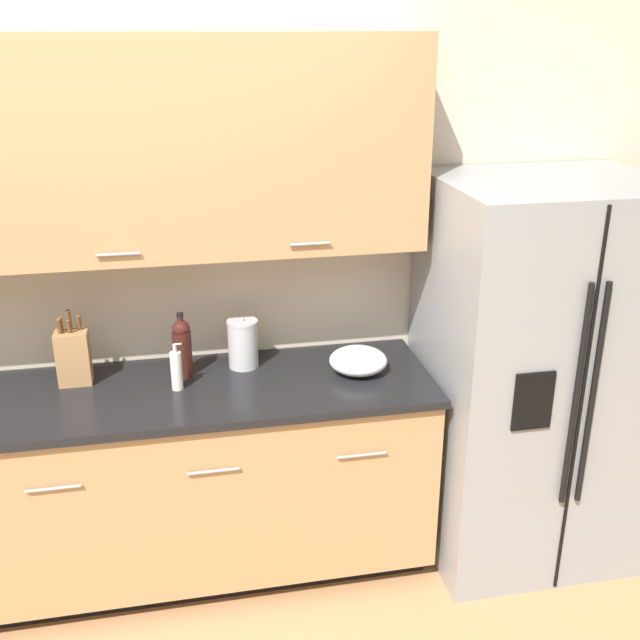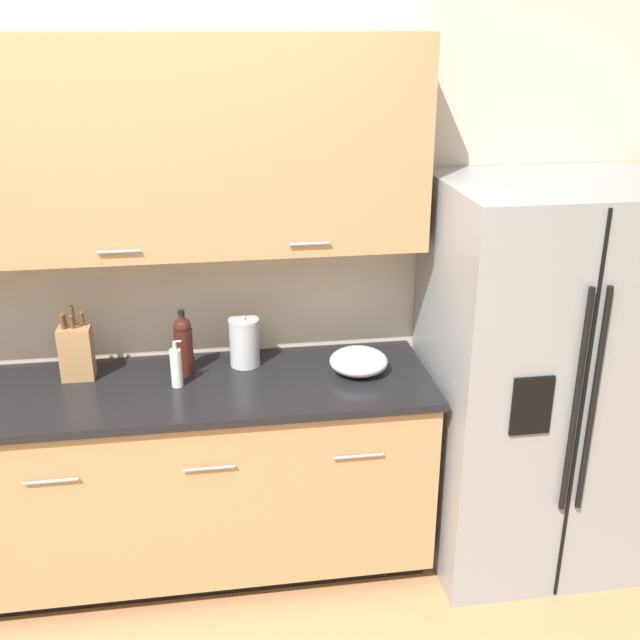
{
  "view_description": "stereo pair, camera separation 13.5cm",
  "coord_description": "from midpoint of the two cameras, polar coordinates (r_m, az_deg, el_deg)",
  "views": [
    {
      "loc": [
        0.24,
        -1.77,
        2.27
      ],
      "look_at": [
        0.8,
        1.02,
        1.15
      ],
      "focal_mm": 42.0,
      "sensor_mm": 36.0,
      "label": 1
    },
    {
      "loc": [
        0.37,
        -1.8,
        2.27
      ],
      "look_at": [
        0.8,
        1.02,
        1.15
      ],
      "focal_mm": 42.0,
      "sensor_mm": 36.0,
      "label": 2
    }
  ],
  "objects": [
    {
      "name": "wine_bottle",
      "position": [
        3.18,
        -11.67,
        -1.99
      ],
      "size": [
        0.08,
        0.08,
        0.28
      ],
      "color": "#3D1914",
      "rests_on": "counter_unit"
    },
    {
      "name": "refrigerator",
      "position": [
        3.4,
        14.92,
        -3.97
      ],
      "size": [
        0.92,
        0.8,
        1.71
      ],
      "color": "gray",
      "rests_on": "ground_plane"
    },
    {
      "name": "soap_dispenser",
      "position": [
        3.08,
        -12.13,
        -3.77
      ],
      "size": [
        0.05,
        0.05,
        0.2
      ],
      "color": "silver",
      "rests_on": "counter_unit"
    },
    {
      "name": "mixing_bowl",
      "position": [
        3.17,
        1.71,
        -3.12
      ],
      "size": [
        0.25,
        0.25,
        0.1
      ],
      "color": "white",
      "rests_on": "counter_unit"
    },
    {
      "name": "counter_unit",
      "position": [
        3.36,
        -14.57,
        -12.04
      ],
      "size": [
        2.46,
        0.64,
        0.9
      ],
      "color": "black",
      "rests_on": "ground_plane"
    },
    {
      "name": "knife_block",
      "position": [
        3.23,
        -19.43,
        -2.65
      ],
      "size": [
        0.13,
        0.1,
        0.32
      ],
      "color": "#A87A4C",
      "rests_on": "counter_unit"
    },
    {
      "name": "steel_canister",
      "position": [
        3.22,
        -7.09,
        -1.8
      ],
      "size": [
        0.13,
        0.13,
        0.23
      ],
      "color": "#B7B7BA",
      "rests_on": "counter_unit"
    },
    {
      "name": "wall_back",
      "position": [
        3.2,
        -16.37,
        6.28
      ],
      "size": [
        10.0,
        0.39,
        2.6
      ],
      "color": "beige",
      "rests_on": "ground_plane"
    }
  ]
}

